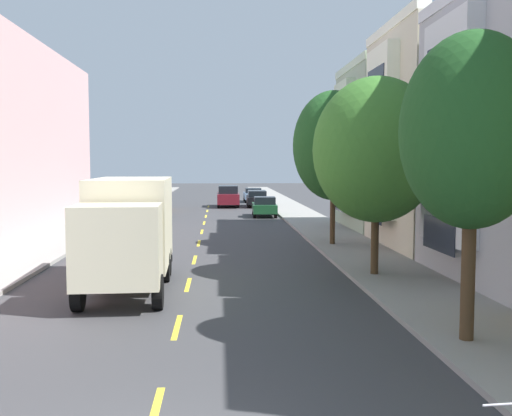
# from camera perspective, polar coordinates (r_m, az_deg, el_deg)

# --- Properties ---
(ground_plane) EXTENTS (160.00, 160.00, 0.00)m
(ground_plane) POSITION_cam_1_polar(r_m,az_deg,el_deg) (37.36, -5.12, -1.77)
(ground_plane) COLOR #38383A
(sidewalk_left) EXTENTS (3.20, 120.00, 0.14)m
(sidewalk_left) POSITION_cam_1_polar(r_m,az_deg,el_deg) (36.28, -16.50, -2.00)
(sidewalk_left) COLOR gray
(sidewalk_left) RESTS_ON ground_plane
(sidewalk_right) EXTENTS (3.20, 120.00, 0.14)m
(sidewalk_right) POSITION_cam_1_polar(r_m,az_deg,el_deg) (35.87, 6.21, -1.92)
(sidewalk_right) COLOR gray
(sidewalk_right) RESTS_ON ground_plane
(lane_centerline_dashes) EXTENTS (0.14, 47.20, 0.01)m
(lane_centerline_dashes) POSITION_cam_1_polar(r_m,az_deg,el_deg) (31.90, -5.39, -2.81)
(lane_centerline_dashes) COLOR yellow
(lane_centerline_dashes) RESTS_ON ground_plane
(townhouse_third_cream) EXTENTS (10.60, 7.89, 10.36)m
(townhouse_third_cream) POSITION_cam_1_polar(r_m,az_deg,el_deg) (29.50, 21.76, 6.00)
(townhouse_third_cream) COLOR beige
(townhouse_third_cream) RESTS_ON ground_plane
(townhouse_fourth_sage) EXTENTS (10.84, 7.89, 9.86)m
(townhouse_fourth_sage) POSITION_cam_1_polar(r_m,az_deg,el_deg) (37.01, 16.55, 5.35)
(townhouse_fourth_sage) COLOR #99AD8E
(townhouse_fourth_sage) RESTS_ON ground_plane
(street_tree_nearest) EXTENTS (3.05, 3.05, 6.62)m
(street_tree_nearest) POSITION_cam_1_polar(r_m,az_deg,el_deg) (13.40, 20.16, 6.95)
(street_tree_nearest) COLOR #47331E
(street_tree_nearest) RESTS_ON sidewalk_right
(street_tree_second) EXTENTS (4.34, 4.34, 6.78)m
(street_tree_second) POSITION_cam_1_polar(r_m,az_deg,el_deg) (20.64, 11.55, 5.52)
(street_tree_second) COLOR #47331E
(street_tree_second) RESTS_ON sidewalk_right
(street_tree_third) EXTENTS (3.81, 3.81, 7.24)m
(street_tree_third) POSITION_cam_1_polar(r_m,az_deg,el_deg) (28.12, 7.48, 6.00)
(street_tree_third) COLOR #47331E
(street_tree_third) RESTS_ON sidewalk_right
(delivery_box_truck) EXTENTS (2.64, 7.08, 3.47)m
(delivery_box_truck) POSITION_cam_1_polar(r_m,az_deg,el_deg) (19.03, -12.16, -1.86)
(delivery_box_truck) COLOR beige
(delivery_box_truck) RESTS_ON ground_plane
(parked_hatchback_forest) EXTENTS (1.86, 4.05, 1.50)m
(parked_hatchback_forest) POSITION_cam_1_polar(r_m,az_deg,el_deg) (43.88, 0.82, 0.15)
(parked_hatchback_forest) COLOR #194C28
(parked_hatchback_forest) RESTS_ON ground_plane
(parked_wagon_black) EXTENTS (1.92, 4.74, 1.50)m
(parked_wagon_black) POSITION_cam_1_polar(r_m,az_deg,el_deg) (53.80, 0.08, 0.97)
(parked_wagon_black) COLOR black
(parked_wagon_black) RESTS_ON ground_plane
(parked_suv_orange) EXTENTS (2.02, 4.83, 1.93)m
(parked_suv_orange) POSITION_cam_1_polar(r_m,az_deg,el_deg) (50.44, -9.80, 0.89)
(parked_suv_orange) COLOR orange
(parked_suv_orange) RESTS_ON ground_plane
(parked_wagon_charcoal) EXTENTS (1.92, 4.74, 1.50)m
(parked_wagon_charcoal) POSITION_cam_1_polar(r_m,az_deg,el_deg) (43.18, -10.56, 0.07)
(parked_wagon_charcoal) COLOR #333338
(parked_wagon_charcoal) RESTS_ON ground_plane
(parked_sedan_sky) EXTENTS (1.83, 4.51, 1.43)m
(parked_sedan_sky) POSITION_cam_1_polar(r_m,az_deg,el_deg) (60.67, -0.30, 1.31)
(parked_sedan_sky) COLOR #7A9EC6
(parked_sedan_sky) RESTS_ON ground_plane
(moving_burgundy_sedan) EXTENTS (1.95, 4.80, 1.93)m
(moving_burgundy_sedan) POSITION_cam_1_polar(r_m,az_deg,el_deg) (53.81, -2.72, 1.17)
(moving_burgundy_sedan) COLOR maroon
(moving_burgundy_sedan) RESTS_ON ground_plane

